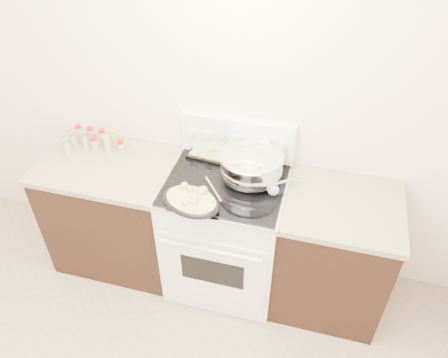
% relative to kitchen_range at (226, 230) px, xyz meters
% --- Properties ---
extents(counter_left, '(0.93, 0.67, 0.92)m').
position_rel_kitchen_range_xyz_m(counter_left, '(-0.83, 0.01, -0.03)').
color(counter_left, black).
rests_on(counter_left, ground).
extents(counter_right, '(0.73, 0.67, 0.92)m').
position_rel_kitchen_range_xyz_m(counter_right, '(0.73, 0.01, -0.03)').
color(counter_right, black).
rests_on(counter_right, ground).
extents(kitchen_range, '(0.78, 0.73, 1.22)m').
position_rel_kitchen_range_xyz_m(kitchen_range, '(0.00, 0.00, 0.00)').
color(kitchen_range, white).
rests_on(kitchen_range, ground).
extents(mixing_bowl, '(0.52, 0.52, 0.24)m').
position_rel_kitchen_range_xyz_m(mixing_bowl, '(0.14, 0.07, 0.55)').
color(mixing_bowl, silver).
rests_on(mixing_bowl, kitchen_range).
extents(roasting_pan, '(0.43, 0.35, 0.12)m').
position_rel_kitchen_range_xyz_m(roasting_pan, '(-0.14, -0.28, 0.50)').
color(roasting_pan, black).
rests_on(roasting_pan, kitchen_range).
extents(baking_sheet, '(0.44, 0.33, 0.06)m').
position_rel_kitchen_range_xyz_m(baking_sheet, '(-0.10, 0.27, 0.47)').
color(baking_sheet, black).
rests_on(baking_sheet, kitchen_range).
extents(wooden_spoon, '(0.17, 0.21, 0.04)m').
position_rel_kitchen_range_xyz_m(wooden_spoon, '(-0.10, -0.16, 0.46)').
color(wooden_spoon, '#B17C50').
rests_on(wooden_spoon, kitchen_range).
extents(blue_ladle, '(0.19, 0.22, 0.09)m').
position_rel_kitchen_range_xyz_m(blue_ladle, '(0.32, -0.03, 0.48)').
color(blue_ladle, '#7FA3BE').
rests_on(blue_ladle, kitchen_range).
extents(spice_jars, '(0.40, 0.24, 0.13)m').
position_rel_kitchen_range_xyz_m(spice_jars, '(-0.98, 0.15, 0.49)').
color(spice_jars, '#BFB28C').
rests_on(spice_jars, counter_left).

